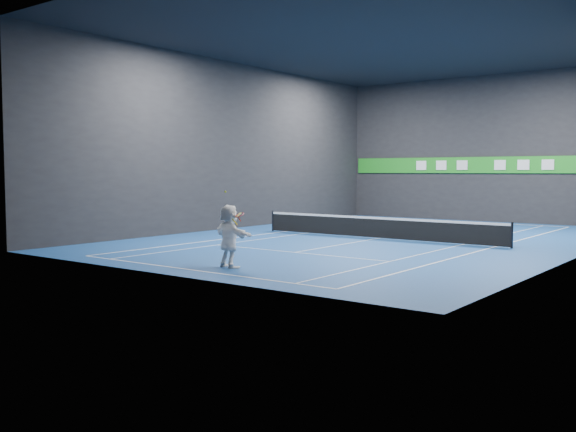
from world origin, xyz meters
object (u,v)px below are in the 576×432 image
Objects in this scene: tennis_ball at (225,192)px; tennis_net at (377,227)px; player at (229,236)px; tennis_racket at (239,216)px.

tennis_net is (-0.48, 10.78, -1.92)m from tennis_ball.
tennis_ball is at bearing 21.26° from player.
tennis_ball reaches higher than tennis_net.
player reaches higher than tennis_net.
player is at bearing 5.09° from tennis_ball.
player is 10.80m from tennis_net.
tennis_ball is 0.93m from tennis_racket.
player is 1.44m from tennis_ball.
tennis_racket reaches higher than tennis_net.
tennis_net is 26.68× the size of tennis_racket.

